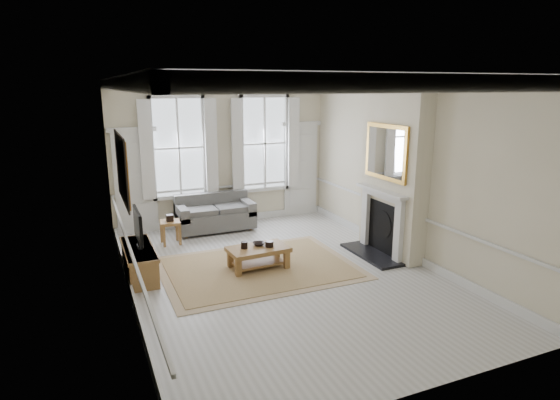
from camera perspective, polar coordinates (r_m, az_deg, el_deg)
name	(u,v)px	position (r m, az deg, el deg)	size (l,w,h in m)	color
floor	(283,275)	(8.43, 0.37, -9.10)	(7.20, 7.20, 0.00)	#B7B5AD
ceiling	(283,78)	(7.77, 0.41, 14.67)	(7.20, 7.20, 0.00)	white
back_wall	(223,154)	(11.27, -7.00, 5.62)	(5.20, 5.20, 0.00)	beige
left_wall	(123,195)	(7.31, -18.64, 0.57)	(7.20, 7.20, 0.00)	beige
right_wall	(408,171)	(9.26, 15.32, 3.47)	(7.20, 7.20, 0.00)	beige
window_left	(179,148)	(10.95, -12.26, 6.23)	(1.26, 0.20, 2.20)	#B2BCC6
window_right	(264,143)	(11.54, -1.91, 6.90)	(1.26, 0.20, 2.20)	#B2BCC6
door_left	(135,184)	(10.94, -17.21, 1.93)	(0.90, 0.08, 2.30)	silver
door_right	(301,171)	(12.05, 2.54, 3.59)	(0.90, 0.08, 2.30)	silver
painting	(122,168)	(7.54, -18.74, 3.67)	(0.05, 1.66, 1.06)	#BB8120
chimney_breast	(394,170)	(9.31, 13.71, 3.62)	(0.35, 1.70, 3.38)	beige
hearth	(371,254)	(9.50, 11.07, -6.52)	(0.55, 1.50, 0.05)	black
fireplace	(382,219)	(9.40, 12.27, -2.27)	(0.21, 1.45, 1.33)	silver
mirror	(386,152)	(9.13, 12.75, 5.71)	(0.06, 1.26, 1.06)	gold
sofa	(215,215)	(10.98, -7.97, -1.81)	(1.75, 0.85, 0.84)	#555553
side_table	(170,226)	(10.16, -13.24, -3.09)	(0.45, 0.45, 0.50)	brown
rug	(258,268)	(8.72, -2.65, -8.24)	(3.50, 2.60, 0.02)	#9D8551
coffee_table	(258,251)	(8.61, -2.67, -6.28)	(1.12, 0.70, 0.41)	brown
ceramic_pot_a	(244,245)	(8.53, -4.38, -5.50)	(0.12, 0.12, 0.12)	black
ceramic_pot_b	(269,244)	(8.59, -1.31, -5.38)	(0.15, 0.15, 0.11)	black
bowl	(259,244)	(8.68, -2.60, -5.37)	(0.22, 0.22, 0.06)	black
tv_stand	(139,262)	(8.67, -16.76, -7.20)	(0.47, 1.46, 0.52)	brown
tv	(138,226)	(8.47, -16.92, -3.03)	(0.08, 0.90, 0.68)	black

